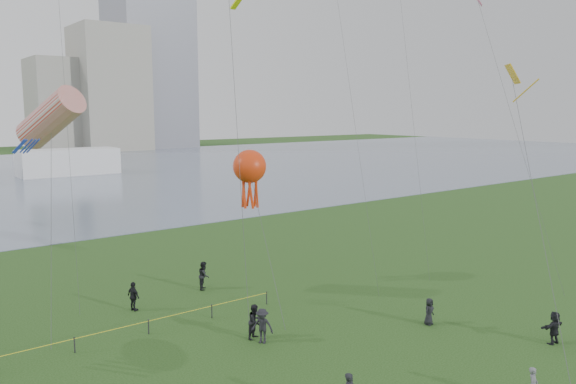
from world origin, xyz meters
TOP-DOWN VIEW (x-y plane):
  - building_mid at (46.00, 162.00)m, footprint 20.00×20.00m
  - building_low at (32.00, 168.00)m, footprint 16.00×18.00m
  - pavilion_right at (14.00, 98.00)m, footprint 18.00×7.00m
  - spectator_a at (-1.58, 10.87)m, footprint 1.14×1.04m
  - spectator_b at (-1.64, 10.11)m, footprint 1.28×1.41m
  - spectator_c at (-5.17, 18.94)m, footprint 0.69×1.15m
  - spectator_d at (7.51, 6.40)m, footprint 0.85×0.65m
  - spectator_e at (10.60, 0.65)m, footprint 1.69×0.72m
  - spectator_g at (0.38, 20.07)m, footprint 1.16×1.20m
  - kite_windsock at (-8.37, 22.90)m, footprint 4.38×9.47m
  - kite_octopus at (3.58, 19.07)m, footprint 4.34×9.47m
  - kite_delta at (13.05, 5.07)m, footprint 10.18×10.11m

SIDE VIEW (x-z plane):
  - spectator_d at x=7.51m, z-range 0.00..1.57m
  - spectator_e at x=10.60m, z-range 0.00..1.77m
  - spectator_c at x=-5.17m, z-range 0.00..1.83m
  - spectator_b at x=-1.64m, z-range 0.00..1.90m
  - spectator_a at x=-1.58m, z-range 0.00..1.90m
  - spectator_g at x=0.38m, z-range 0.00..1.95m
  - pavilion_right at x=14.00m, z-range 0.00..5.00m
  - kite_octopus at x=3.58m, z-range 3.57..13.18m
  - kite_windsock at x=-8.37m, z-range 4.92..18.71m
  - kite_delta at x=13.05m, z-range 6.07..21.08m
  - building_low at x=32.00m, z-range 0.00..28.00m
  - building_mid at x=46.00m, z-range 0.00..38.00m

